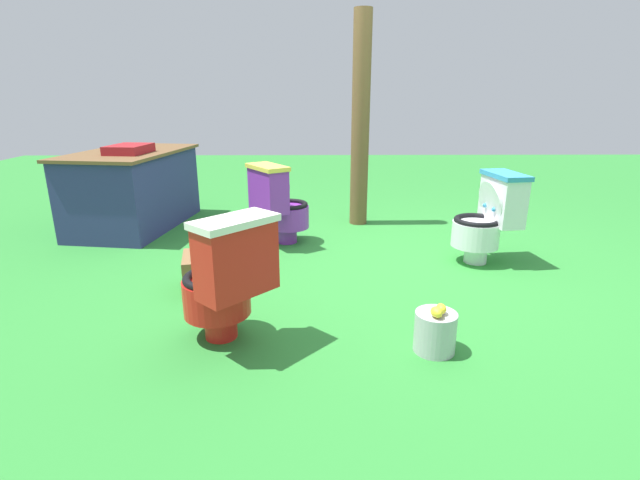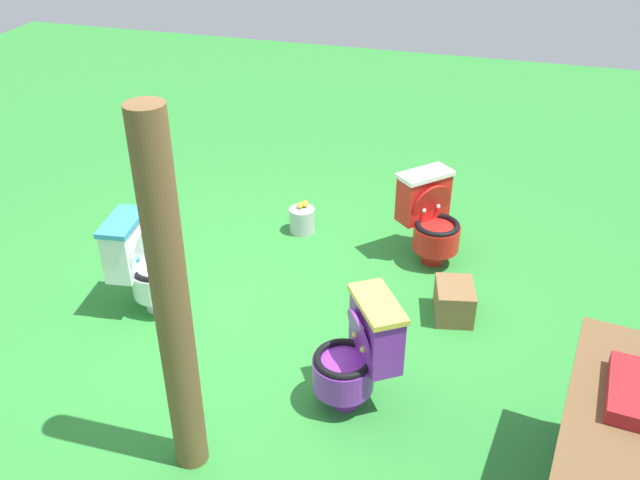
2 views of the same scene
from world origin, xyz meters
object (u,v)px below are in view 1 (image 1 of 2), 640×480
toilet_purple (279,204)px  lemon_bucket (435,331)px  toilet_red (226,278)px  wooden_post (360,122)px  vendor_table (133,189)px  toilet_white (488,217)px  small_crate (203,272)px

toilet_purple → lemon_bucket: bearing=-6.8°
toilet_red → wooden_post: (2.45, -0.94, 0.66)m
vendor_table → toilet_purple: bearing=-111.7°
toilet_white → vendor_table: 3.39m
vendor_table → lemon_bucket: 3.50m
wooden_post → toilet_red: bearing=159.1°
wooden_post → small_crate: 2.31m
toilet_red → small_crate: (0.72, 0.30, -0.25)m
toilet_red → lemon_bucket: 1.14m
small_crate → toilet_white: bearing=-76.3°
vendor_table → wooden_post: wooden_post is taller
toilet_white → vendor_table: (1.10, 3.21, 0.02)m
toilet_purple → toilet_white: 1.76m
vendor_table → small_crate: 1.96m
toilet_white → small_crate: toilet_white is taller
toilet_red → vendor_table: (2.35, 1.35, 0.02)m
toilet_red → small_crate: size_ratio=2.11×
toilet_purple → toilet_white: (-0.50, -1.69, 0.00)m
toilet_red → lemon_bucket: bearing=-52.5°
toilet_white → small_crate: (-0.53, 2.15, -0.25)m
small_crate → lemon_bucket: 1.64m
small_crate → wooden_post: bearing=-35.6°
toilet_purple → lemon_bucket: 2.11m
vendor_table → wooden_post: 2.38m
wooden_post → small_crate: size_ratio=6.01×
toilet_purple → lemon_bucket: toilet_purple is taller
toilet_white → lemon_bucket: 1.58m
toilet_purple → lemon_bucket: size_ratio=2.63×
vendor_table → small_crate: vendor_table is taller
toilet_purple → toilet_red: bearing=-39.0°
toilet_red → toilet_white: bearing=-12.6°
toilet_purple → wooden_post: bearing=98.3°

